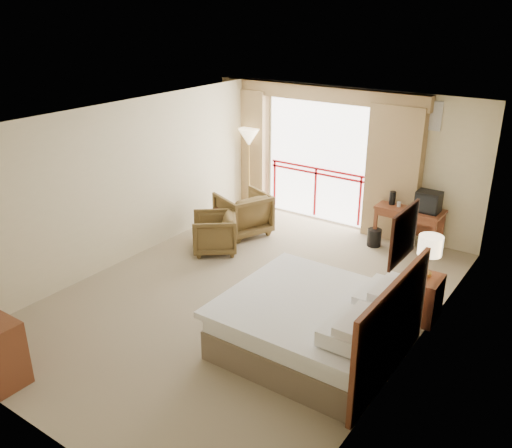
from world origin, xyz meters
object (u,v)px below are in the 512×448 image
Objects in this scene: desk at (411,216)px; wastebasket at (374,238)px; nightstand at (422,298)px; tv at (428,202)px; armchair_far at (243,233)px; bed at (317,324)px; table_lamp at (430,246)px; floor_lamp at (249,140)px; side_table at (224,219)px; armchair_near at (215,251)px.

desk is 3.64× the size of wastebasket.
tv is at bearing 106.80° from nightstand.
bed is at bearing 72.64° from armchair_far.
floor_lamp reaches higher than table_lamp.
side_table is (-3.32, -1.52, -0.58)m from tv.
floor_lamp is at bearing 134.96° from bed.
tv is 0.23× the size of floor_lamp.
bed reaches higher than side_table.
bed is 5.23× the size of tv.
wastebasket is at bearing 26.50° from side_table.
desk is 0.67× the size of floor_lamp.
bed is 3.75m from tv.
side_table reaches higher than armchair_near.
floor_lamp reaches higher than desk.
bed reaches higher than desk.
tv is (-0.73, 2.21, 0.62)m from nightstand.
desk is at bearing -178.20° from tv.
wastebasket is at bearing -146.85° from desk.
armchair_near is (-2.95, 1.58, -0.38)m from bed.
armchair_far is at bearing 165.53° from table_lamp.
nightstand is 5.19m from floor_lamp.
nightstand reaches higher than armchair_near.
armchair_near is (0.06, -0.96, 0.00)m from armchair_far.
table_lamp is 0.65× the size of armchair_far.
table_lamp is at bearing -8.93° from side_table.
tv is at bearing 24.60° from side_table.
floor_lamp reaches higher than side_table.
desk is at bearing 32.47° from wastebasket.
tv reaches higher than desk.
bed is 3.96m from armchair_far.
wastebasket is (-1.54, 1.89, -0.94)m from table_lamp.
armchair_far is 0.51× the size of floor_lamp.
tv reaches higher than armchair_near.
desk is 1.51× the size of armchair_near.
side_table is at bearing -153.50° from wastebasket.
bed is 4.06× the size of side_table.
table_lamp is 2.61m from wastebasket.
wastebasket is at bearing -5.24° from floor_lamp.
nightstand is 1.23× the size of side_table.
bed reaches higher than nightstand.
bed is 6.67× the size of wastebasket.
armchair_far is at bearing 139.82° from bed.
side_table is at bearing 145.73° from bed.
floor_lamp is (-3.52, -0.05, 0.91)m from desk.
armchair_near is at bearing 26.62° from armchair_far.
bed is at bearing -120.84° from nightstand.
bed is 2.77× the size of armchair_near.
nightstand is 1.58× the size of tv.
tv is 1.28× the size of wastebasket.
tv is 0.45× the size of armchair_far.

